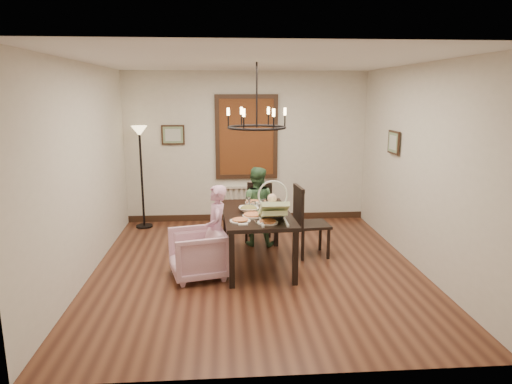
{
  "coord_description": "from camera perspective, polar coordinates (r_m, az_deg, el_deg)",
  "views": [
    {
      "loc": [
        -0.45,
        -6.01,
        2.41
      ],
      "look_at": [
        0.01,
        0.19,
        1.05
      ],
      "focal_mm": 32.0,
      "sensor_mm": 36.0,
      "label": 1
    }
  ],
  "objects": [
    {
      "name": "dining_table",
      "position": [
        6.4,
        0.09,
        -3.29
      ],
      "size": [
        0.99,
        1.68,
        0.77
      ],
      "rotation": [
        0.0,
        0.0,
        0.04
      ],
      "color": "black",
      "rests_on": "room_shell"
    },
    {
      "name": "drinking_glass",
      "position": [
        6.45,
        -0.3,
        -1.81
      ],
      "size": [
        0.06,
        0.06,
        0.13
      ],
      "primitive_type": "cylinder",
      "color": "silver",
      "rests_on": "dining_table"
    },
    {
      "name": "seated_man",
      "position": [
        7.3,
        0.04,
        -2.62
      ],
      "size": [
        0.59,
        0.51,
        1.05
      ],
      "primitive_type": "imported",
      "rotation": [
        0.0,
        0.0,
        2.91
      ],
      "color": "#3D673F",
      "rests_on": "room_shell"
    },
    {
      "name": "elderly_woman",
      "position": [
        6.16,
        -4.93,
        -5.69
      ],
      "size": [
        0.25,
        0.37,
        1.01
      ],
      "primitive_type": "imported",
      "rotation": [
        0.0,
        0.0,
        -1.55
      ],
      "color": "#D294B7",
      "rests_on": "room_shell"
    },
    {
      "name": "radiator",
      "position": [
        8.74,
        -1.16,
        -1.3
      ],
      "size": [
        0.92,
        0.12,
        0.62
      ],
      "primitive_type": null,
      "color": "silver",
      "rests_on": "room_shell"
    },
    {
      "name": "baby_bouncer",
      "position": [
        5.87,
        2.17,
        -2.01
      ],
      "size": [
        0.42,
        0.57,
        0.37
      ],
      "primitive_type": null,
      "rotation": [
        0.0,
        0.0,
        0.01
      ],
      "color": "beige",
      "rests_on": "dining_table"
    },
    {
      "name": "armchair",
      "position": [
        6.13,
        -7.31,
        -7.67
      ],
      "size": [
        0.86,
        0.84,
        0.64
      ],
      "primitive_type": "imported",
      "rotation": [
        0.0,
        0.0,
        -1.32
      ],
      "color": "#E6B0C6",
      "rests_on": "room_shell"
    },
    {
      "name": "pizza_platter",
      "position": [
        6.16,
        -0.39,
        -2.91
      ],
      "size": [
        0.29,
        0.29,
        0.04
      ],
      "primitive_type": "cylinder",
      "color": "tan",
      "rests_on": "dining_table"
    },
    {
      "name": "chair_right",
      "position": [
        6.86,
        7.05,
        -3.56
      ],
      "size": [
        0.52,
        0.52,
        1.09
      ],
      "primitive_type": null,
      "rotation": [
        0.0,
        0.0,
        1.67
      ],
      "color": "black",
      "rests_on": "room_shell"
    },
    {
      "name": "room_shell",
      "position": [
        6.47,
        -0.19,
        3.36
      ],
      "size": [
        4.51,
        5.0,
        2.81
      ],
      "color": "brown",
      "rests_on": "ground"
    },
    {
      "name": "floor_lamp",
      "position": [
        8.42,
        -14.08,
        1.63
      ],
      "size": [
        0.3,
        0.3,
        1.8
      ],
      "primitive_type": null,
      "color": "black",
      "rests_on": "room_shell"
    },
    {
      "name": "salad_bowl",
      "position": [
        6.39,
        -0.92,
        -2.14
      ],
      "size": [
        0.34,
        0.34,
        0.08
      ],
      "primitive_type": "imported",
      "color": "white",
      "rests_on": "dining_table"
    },
    {
      "name": "window_blinds",
      "position": [
        8.52,
        -1.19,
        6.87
      ],
      "size": [
        1.0,
        0.03,
        1.4
      ],
      "primitive_type": "cube",
      "color": "brown",
      "rests_on": "room_shell"
    },
    {
      "name": "chair_far",
      "position": [
        7.51,
        0.26,
        -2.6
      ],
      "size": [
        0.5,
        0.5,
        0.95
      ],
      "primitive_type": null,
      "rotation": [
        0.0,
        0.0,
        -0.21
      ],
      "color": "black",
      "rests_on": "room_shell"
    },
    {
      "name": "picture_back",
      "position": [
        8.56,
        -10.33,
        7.04
      ],
      "size": [
        0.42,
        0.03,
        0.36
      ],
      "primitive_type": "cube",
      "color": "black",
      "rests_on": "room_shell"
    },
    {
      "name": "picture_right",
      "position": [
        7.44,
        16.84,
        5.95
      ],
      "size": [
        0.03,
        0.42,
        0.36
      ],
      "primitive_type": "cube",
      "rotation": [
        0.0,
        0.0,
        1.57
      ],
      "color": "black",
      "rests_on": "room_shell"
    },
    {
      "name": "chandelier",
      "position": [
        6.19,
        0.09,
        8.07
      ],
      "size": [
        0.8,
        0.8,
        0.04
      ],
      "primitive_type": "torus",
      "color": "black",
      "rests_on": "room_shell"
    }
  ]
}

